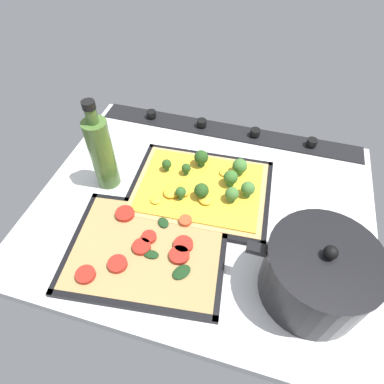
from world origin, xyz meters
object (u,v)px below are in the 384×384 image
baking_tray_back (147,251)px  cooking_pot (317,274)px  baking_tray_front (200,191)px  broccoli_pizza (203,186)px  oil_bottle (102,152)px  veggie_pizza_back (147,249)px

baking_tray_back → cooking_pot: bearing=-178.6°
baking_tray_front → broccoli_pizza: 1.73cm
cooking_pot → oil_bottle: 52.48cm
baking_tray_front → veggie_pizza_back: 20.51cm
broccoli_pizza → oil_bottle: bearing=8.2°
baking_tray_front → baking_tray_back: same height
broccoli_pizza → cooking_pot: size_ratio=1.22×
oil_bottle → cooking_pot: bearing=162.6°
broccoli_pizza → veggie_pizza_back: size_ratio=0.98×
baking_tray_back → cooking_pot: cooking_pot is taller
baking_tray_front → veggie_pizza_back: veggie_pizza_back is taller
baking_tray_front → cooking_pot: 33.41cm
cooking_pot → broccoli_pizza: bearing=-36.0°
baking_tray_back → veggie_pizza_back: 0.74cm
baking_tray_back → cooking_pot: 33.99cm
baking_tray_front → baking_tray_back: 20.54cm
baking_tray_back → oil_bottle: size_ratio=1.53×
baking_tray_front → oil_bottle: oil_bottle is taller
baking_tray_front → cooking_pot: (-27.00, 18.70, 6.10)cm
broccoli_pizza → baking_tray_front: bearing=28.2°
broccoli_pizza → veggie_pizza_back: bearing=70.2°
veggie_pizza_back → cooking_pot: 33.86cm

